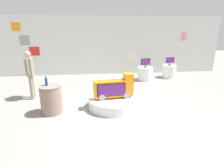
% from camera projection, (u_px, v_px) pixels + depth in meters
% --- Properties ---
extents(ground_plane, '(30.00, 30.00, 0.00)m').
position_uv_depth(ground_plane, '(120.00, 111.00, 5.49)').
color(ground_plane, gray).
extents(back_wall_display, '(12.57, 0.13, 3.06)m').
position_uv_depth(back_wall_display, '(106.00, 46.00, 9.72)').
color(back_wall_display, silver).
rests_on(back_wall_display, ground).
extents(main_display_pedestal, '(1.57, 1.57, 0.30)m').
position_uv_depth(main_display_pedestal, '(113.00, 102.00, 5.77)').
color(main_display_pedestal, white).
rests_on(main_display_pedestal, ground).
extents(novelty_firetruck_tv, '(1.25, 0.46, 0.77)m').
position_uv_depth(novelty_firetruck_tv, '(114.00, 88.00, 5.64)').
color(novelty_firetruck_tv, gray).
rests_on(novelty_firetruck_tv, main_display_pedestal).
extents(display_pedestal_left_rear, '(0.71, 0.71, 0.64)m').
position_uv_depth(display_pedestal_left_rear, '(145.00, 74.00, 8.80)').
color(display_pedestal_left_rear, white).
rests_on(display_pedestal_left_rear, ground).
extents(tv_on_left_rear, '(0.50, 0.21, 0.42)m').
position_uv_depth(tv_on_left_rear, '(146.00, 62.00, 8.63)').
color(tv_on_left_rear, black).
rests_on(tv_on_left_rear, display_pedestal_left_rear).
extents(display_pedestal_center_rear, '(0.67, 0.67, 0.64)m').
position_uv_depth(display_pedestal_center_rear, '(169.00, 71.00, 9.26)').
color(display_pedestal_center_rear, white).
rests_on(display_pedestal_center_rear, ground).
extents(tv_on_center_rear, '(0.53, 0.22, 0.42)m').
position_uv_depth(tv_on_center_rear, '(170.00, 61.00, 9.09)').
color(tv_on_center_rear, black).
rests_on(tv_on_center_rear, display_pedestal_center_rear).
extents(side_table_round, '(0.63, 0.63, 0.84)m').
position_uv_depth(side_table_round, '(51.00, 99.00, 5.28)').
color(side_table_round, gray).
rests_on(side_table_round, ground).
extents(bottle_on_side_table, '(0.08, 0.08, 0.28)m').
position_uv_depth(bottle_on_side_table, '(46.00, 82.00, 5.16)').
color(bottle_on_side_table, navy).
rests_on(bottle_on_side_table, side_table_round).
extents(shopper_browsing_near_truck, '(0.23, 0.56, 1.68)m').
position_uv_depth(shopper_browsing_near_truck, '(30.00, 71.00, 6.28)').
color(shopper_browsing_near_truck, gray).
rests_on(shopper_browsing_near_truck, ground).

